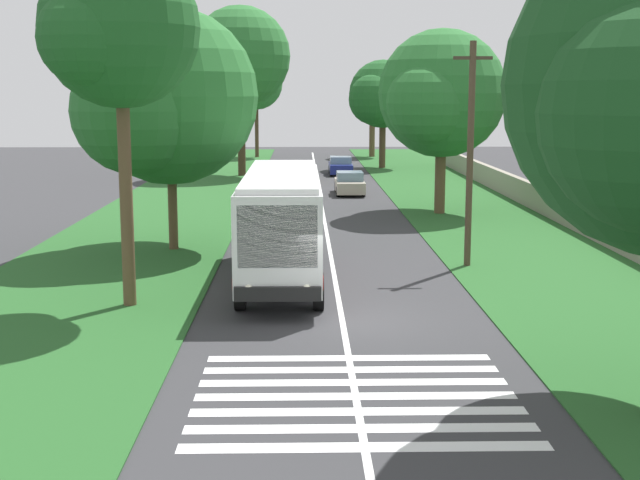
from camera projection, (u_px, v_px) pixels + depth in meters
name	position (u px, v px, depth m)	size (l,w,h in m)	color
ground	(342.00, 322.00, 24.52)	(160.00, 160.00, 0.00)	#333335
grass_verge_left	(144.00, 236.00, 39.14)	(120.00, 8.00, 0.04)	#235623
grass_verge_right	(509.00, 235.00, 39.47)	(120.00, 8.00, 0.04)	#235623
centre_line	(327.00, 236.00, 39.31)	(110.00, 0.16, 0.01)	silver
coach_bus	(282.00, 219.00, 29.43)	(11.16, 2.62, 3.73)	white
zebra_crossing	(356.00, 396.00, 18.53)	(5.85, 6.80, 0.01)	silver
trailing_car_0	(287.00, 200.00, 46.89)	(4.30, 1.78, 1.43)	gray
trailing_car_1	(350.00, 184.00, 55.26)	(4.30, 1.78, 1.43)	#B7A893
trailing_car_2	(296.00, 173.00, 62.46)	(4.30, 1.78, 1.43)	gold
trailing_car_3	(341.00, 166.00, 68.43)	(4.30, 1.78, 1.43)	navy
roadside_tree_left_0	(254.00, 85.00, 85.56)	(6.38, 5.18, 9.77)	#4C3826
roadside_tree_left_1	(164.00, 101.00, 34.79)	(8.55, 7.04, 9.67)	brown
roadside_tree_left_2	(237.00, 59.00, 65.93)	(8.83, 7.53, 12.77)	#3D2D1E
roadside_tree_left_3	(117.00, 32.00, 25.07)	(5.18, 4.61, 10.43)	brown
roadside_tree_right_0	(371.00, 95.00, 86.36)	(5.59, 4.44, 8.42)	brown
roadside_tree_right_1	(381.00, 96.00, 73.35)	(6.95, 5.79, 9.02)	#4C3826
roadside_tree_right_3	(438.00, 97.00, 45.65)	(8.13, 6.64, 9.58)	brown
utility_pole	(470.00, 151.00, 31.70)	(0.24, 1.40, 8.11)	#473828
roadside_wall	(553.00, 205.00, 44.35)	(70.00, 0.40, 1.37)	gray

